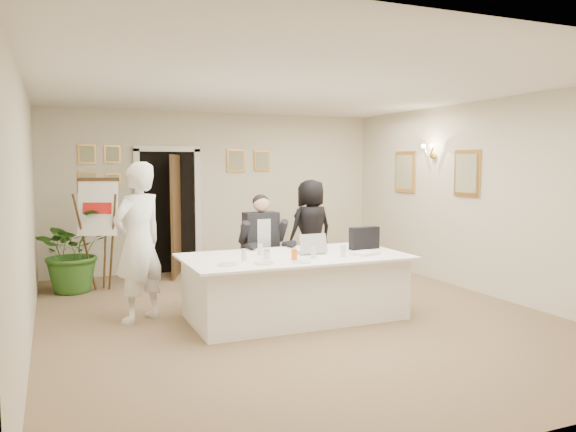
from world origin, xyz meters
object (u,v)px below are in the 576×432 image
(laptop, at_px, (309,242))
(laptop_bag, at_px, (364,238))
(potted_palm, at_px, (73,250))
(standing_man, at_px, (138,242))
(flip_chart, at_px, (101,240))
(oj_glass, at_px, (294,255))
(standing_woman, at_px, (311,229))
(seated_man, at_px, (262,247))
(paper_stack, at_px, (365,253))
(conference_table, at_px, (295,286))
(steel_jug, at_px, (267,254))

(laptop, xyz_separation_m, laptop_bag, (0.82, 0.04, 0.01))
(potted_palm, bearing_deg, standing_man, -71.23)
(flip_chart, xyz_separation_m, laptop_bag, (3.11, -2.35, 0.16))
(standing_man, bearing_deg, potted_palm, -104.34)
(oj_glass, bearing_deg, standing_woman, 60.84)
(seated_man, distance_m, paper_stack, 1.55)
(flip_chart, bearing_deg, conference_table, -49.93)
(standing_man, distance_m, paper_stack, 2.75)
(seated_man, relative_size, potted_palm, 1.20)
(paper_stack, xyz_separation_m, steel_jug, (-1.23, 0.16, 0.04))
(steel_jug, bearing_deg, laptop, 16.88)
(seated_man, bearing_deg, flip_chart, 146.93)
(flip_chart, relative_size, laptop, 4.40)
(conference_table, bearing_deg, potted_palm, 133.67)
(flip_chart, xyz_separation_m, paper_stack, (2.89, -2.75, 0.03))
(seated_man, height_order, paper_stack, seated_man)
(seated_man, xyz_separation_m, standing_man, (-1.72, -0.41, 0.21))
(standing_woman, bearing_deg, conference_table, 50.42)
(standing_woman, distance_m, laptop_bag, 1.98)
(potted_palm, distance_m, paper_stack, 4.36)
(paper_stack, bearing_deg, seated_man, 124.78)
(seated_man, bearing_deg, laptop, -69.32)
(laptop_bag, bearing_deg, flip_chart, 137.53)
(laptop_bag, xyz_separation_m, oj_glass, (-1.19, -0.44, -0.08))
(potted_palm, height_order, laptop, potted_palm)
(laptop, relative_size, oj_glass, 2.88)
(standing_woman, bearing_deg, laptop_bag, 75.90)
(steel_jug, bearing_deg, seated_man, 72.44)
(standing_man, xyz_separation_m, laptop_bag, (2.82, -0.47, -0.04))
(seated_man, height_order, laptop_bag, seated_man)
(conference_table, bearing_deg, laptop, 17.76)
(conference_table, xyz_separation_m, laptop_bag, (1.04, 0.11, 0.53))
(steel_jug, bearing_deg, standing_woman, 53.87)
(potted_palm, relative_size, oj_glass, 9.51)
(conference_table, relative_size, laptop, 7.24)
(conference_table, distance_m, standing_man, 1.96)
(potted_palm, relative_size, laptop_bag, 2.98)
(flip_chart, relative_size, steel_jug, 14.98)
(potted_palm, height_order, steel_jug, potted_palm)
(standing_man, xyz_separation_m, steel_jug, (1.37, -0.70, -0.13))
(standing_man, distance_m, standing_woman, 3.34)
(steel_jug, bearing_deg, paper_stack, -7.61)
(paper_stack, bearing_deg, flip_chart, 136.48)
(flip_chart, distance_m, oj_glass, 3.39)
(standing_woman, bearing_deg, laptop, 54.54)
(laptop, bearing_deg, steel_jug, -164.47)
(flip_chart, xyz_separation_m, oj_glass, (1.92, -2.79, 0.08))
(seated_man, bearing_deg, standing_woman, 44.30)
(conference_table, bearing_deg, laptop_bag, 5.91)
(flip_chart, distance_m, standing_man, 1.91)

